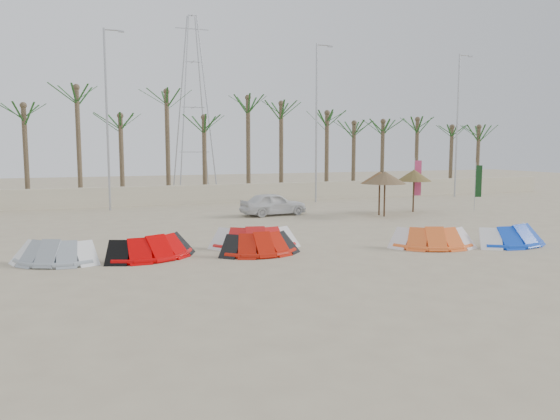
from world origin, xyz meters
name	(u,v)px	position (x,y,z in m)	size (l,w,h in m)	color
ground	(346,271)	(0.00, 0.00, 0.00)	(120.00, 120.00, 0.00)	tan
boundary_wall	(199,194)	(0.00, 22.00, 0.65)	(60.00, 0.30, 1.30)	beige
palm_line	(202,111)	(0.67, 23.50, 6.44)	(52.00, 4.00, 7.70)	brown
lamp_b	(108,116)	(-5.96, 20.00, 5.77)	(1.25, 0.14, 11.00)	#A5A8AD
lamp_c	(317,120)	(8.04, 20.00, 5.77)	(1.25, 0.14, 11.00)	#A5A8AD
lamp_d	(458,123)	(20.04, 20.00, 5.77)	(1.25, 0.14, 11.00)	#A5A8AD
pylon	(195,196)	(1.00, 28.00, 0.00)	(3.00, 3.00, 14.00)	#A5A8AD
kite_grey	(54,251)	(-8.77, 4.63, 0.42)	(3.37, 2.47, 0.90)	#8B959D
kite_red_left	(151,245)	(-5.53, 4.45, 0.42)	(3.76, 2.61, 0.90)	#C40000
kite_red_mid	(258,242)	(-1.75, 3.70, 0.42)	(2.99, 1.60, 0.90)	#B31406
kite_red_right	(252,236)	(-1.50, 5.14, 0.42)	(3.58, 2.13, 0.90)	red
kite_orange	(428,236)	(4.97, 2.62, 0.42)	(3.59, 2.45, 0.90)	orange
kite_blue	(507,234)	(8.39, 2.05, 0.42)	(3.75, 2.16, 0.90)	blue
parasol_left	(385,178)	(8.35, 11.40, 2.20)	(2.39, 2.39, 2.56)	#4C331E
parasol_mid	(380,178)	(8.39, 12.02, 2.17)	(2.22, 2.22, 2.52)	#4C331E
parasol_right	(414,175)	(11.14, 12.66, 2.21)	(2.10, 2.10, 2.57)	#4C331E
flag_pink	(417,180)	(11.48, 12.87, 1.94)	(0.44, 0.15, 3.28)	#A5A8AD
flag_green	(477,182)	(14.98, 11.59, 1.76)	(0.45, 0.10, 2.97)	#A5A8AD
car	(273,204)	(2.66, 14.15, 0.65)	(1.54, 3.83, 1.31)	silver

